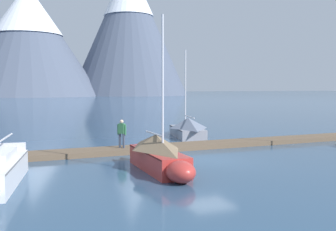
# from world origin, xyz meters

# --- Properties ---
(ground_plane) EXTENTS (700.00, 700.00, 0.00)m
(ground_plane) POSITION_xyz_m (0.00, 0.00, 0.00)
(ground_plane) COLOR #2D4C6B
(mountain_central_massif) EXTENTS (65.20, 65.20, 50.20)m
(mountain_central_massif) POSITION_xyz_m (-2.37, 170.14, 26.35)
(mountain_central_massif) COLOR #4C566B
(mountain_central_massif) RESTS_ON ground
(mountain_shoulder_ridge) EXTENTS (58.35, 58.35, 66.18)m
(mountain_shoulder_ridge) POSITION_xyz_m (45.37, 171.72, 34.41)
(mountain_shoulder_ridge) COLOR #4C566B
(mountain_shoulder_ridge) RESTS_ON ground
(dock) EXTENTS (28.60, 2.39, 0.30)m
(dock) POSITION_xyz_m (0.00, 4.00, 0.15)
(dock) COLOR brown
(dock) RESTS_ON ground
(sailboat_second_berth) EXTENTS (1.68, 5.80, 7.16)m
(sailboat_second_berth) POSITION_xyz_m (-3.52, -1.76, 0.80)
(sailboat_second_berth) COLOR #B2332D
(sailboat_second_berth) RESTS_ON ground
(sailboat_mid_dock_port) EXTENTS (3.01, 6.40, 6.88)m
(sailboat_mid_dock_port) POSITION_xyz_m (2.96, 9.43, 0.72)
(sailboat_mid_dock_port) COLOR #93939E
(sailboat_mid_dock_port) RESTS_ON ground
(person_on_dock) EXTENTS (0.46, 0.43, 1.69)m
(person_on_dock) POSITION_xyz_m (-3.81, 3.93, 1.26)
(person_on_dock) COLOR #384256
(person_on_dock) RESTS_ON dock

